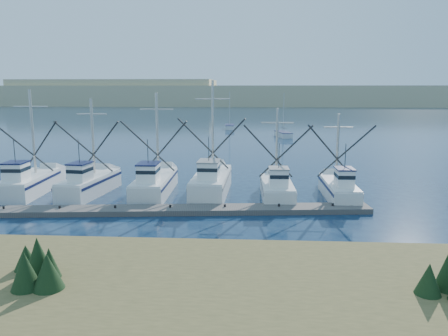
{
  "coord_description": "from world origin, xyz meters",
  "views": [
    {
      "loc": [
        -0.4,
        -25.37,
        9.02
      ],
      "look_at": [
        -2.42,
        8.0,
        2.85
      ],
      "focal_mm": 35.0,
      "sensor_mm": 36.0,
      "label": 1
    }
  ],
  "objects": [
    {
      "name": "ground",
      "position": [
        0.0,
        0.0,
        0.0
      ],
      "size": [
        500.0,
        500.0,
        0.0
      ],
      "primitive_type": "plane",
      "color": "#0D1E39",
      "rests_on": "ground"
    },
    {
      "name": "floating_dock",
      "position": [
        -6.19,
        5.18,
        0.2
      ],
      "size": [
        29.46,
        4.71,
        0.39
      ],
      "primitive_type": "cube",
      "rotation": [
        0.0,
        0.0,
        0.09
      ],
      "color": "#595450",
      "rests_on": "ground"
    },
    {
      "name": "sailboat_near",
      "position": [
        5.68,
        55.55,
        0.5
      ],
      "size": [
        3.13,
        5.78,
        8.1
      ],
      "rotation": [
        0.0,
        0.0,
        0.25
      ],
      "color": "silver",
      "rests_on": "ground"
    },
    {
      "name": "shore_bank",
      "position": [
        -8.0,
        -10.0,
        0.8
      ],
      "size": [
        40.0,
        10.0,
        1.6
      ],
      "primitive_type": "cube",
      "color": "#4C422D",
      "rests_on": "ground"
    },
    {
      "name": "dune_ridge",
      "position": [
        0.0,
        210.0,
        5.0
      ],
      "size": [
        360.0,
        60.0,
        10.0
      ],
      "primitive_type": "cube",
      "color": "tan",
      "rests_on": "ground"
    },
    {
      "name": "trawler_fleet",
      "position": [
        -6.94,
        10.2,
        0.97
      ],
      "size": [
        28.89,
        9.04,
        9.65
      ],
      "color": "silver",
      "rests_on": "ground"
    },
    {
      "name": "sailboat_far",
      "position": [
        -4.99,
        70.85,
        0.5
      ],
      "size": [
        2.17,
        5.54,
        8.1
      ],
      "rotation": [
        0.0,
        0.0,
        0.06
      ],
      "color": "silver",
      "rests_on": "ground"
    }
  ]
}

